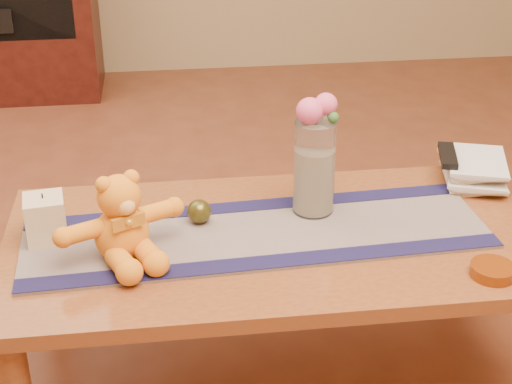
{
  "coord_description": "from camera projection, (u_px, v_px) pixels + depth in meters",
  "views": [
    {
      "loc": [
        -0.27,
        -1.7,
        1.47
      ],
      "look_at": [
        -0.05,
        0.0,
        0.58
      ],
      "focal_mm": 53.95,
      "sensor_mm": 36.0,
      "label": 1
    }
  ],
  "objects": [
    {
      "name": "pillar_candle",
      "position": [
        45.0,
        218.0,
        1.94
      ],
      "size": [
        0.11,
        0.11,
        0.12
      ],
      "primitive_type": "cube",
      "rotation": [
        0.0,
        0.0,
        0.14
      ],
      "color": "beige",
      "rests_on": "persian_runner"
    },
    {
      "name": "amber_dish",
      "position": [
        493.0,
        271.0,
        1.82
      ],
      "size": [
        0.13,
        0.13,
        0.03
      ],
      "primitive_type": "cylinder",
      "rotation": [
        0.0,
        0.0,
        0.21
      ],
      "color": "#BF5914",
      "rests_on": "coffee_table_top"
    },
    {
      "name": "leaf_sprig",
      "position": [
        333.0,
        118.0,
        1.96
      ],
      "size": [
        0.03,
        0.03,
        0.03
      ],
      "primitive_type": "sphere",
      "color": "#33662D",
      "rests_on": "glass_vase"
    },
    {
      "name": "bronze_ball",
      "position": [
        199.0,
        211.0,
        2.03
      ],
      "size": [
        0.08,
        0.08,
        0.06
      ],
      "primitive_type": "sphere",
      "rotation": [
        0.0,
        0.0,
        0.23
      ],
      "color": "#434016",
      "rests_on": "persian_runner"
    },
    {
      "name": "coffee_table_top",
      "position": [
        275.0,
        242.0,
        2.01
      ],
      "size": [
        1.4,
        0.7,
        0.04
      ],
      "primitive_type": "cube",
      "color": "brown",
      "rests_on": "floor"
    },
    {
      "name": "blue_flower_back",
      "position": [
        318.0,
        107.0,
        2.0
      ],
      "size": [
        0.04,
        0.04,
        0.04
      ],
      "primitive_type": "sphere",
      "color": "#4C65A6",
      "rests_on": "glass_vase"
    },
    {
      "name": "rose_right",
      "position": [
        326.0,
        104.0,
        1.97
      ],
      "size": [
        0.06,
        0.06,
        0.06
      ],
      "primitive_type": "sphere",
      "color": "#EB5387",
      "rests_on": "glass_vase"
    },
    {
      "name": "book_top",
      "position": [
        448.0,
        160.0,
        2.25
      ],
      "size": [
        0.22,
        0.26,
        0.02
      ],
      "primitive_type": "imported",
      "rotation": [
        0.0,
        0.0,
        -0.31
      ],
      "color": "#F8E0C0",
      "rests_on": "book_upper"
    },
    {
      "name": "blue_flower_side",
      "position": [
        303.0,
        112.0,
        1.99
      ],
      "size": [
        0.04,
        0.04,
        0.04
      ],
      "primitive_type": "sphere",
      "color": "#4C65A6",
      "rests_on": "glass_vase"
    },
    {
      "name": "teddy_bear",
      "position": [
        120.0,
        217.0,
        1.85
      ],
      "size": [
        0.39,
        0.36,
        0.21
      ],
      "primitive_type": null,
      "rotation": [
        0.0,
        0.0,
        0.42
      ],
      "color": "orange",
      "rests_on": "persian_runner"
    },
    {
      "name": "book_bottom",
      "position": [
        445.0,
        177.0,
        2.28
      ],
      "size": [
        0.21,
        0.25,
        0.02
      ],
      "primitive_type": "imported",
      "rotation": [
        0.0,
        0.0,
        -0.2
      ],
      "color": "#F8E0C0",
      "rests_on": "coffee_table_top"
    },
    {
      "name": "candle_wick",
      "position": [
        42.0,
        196.0,
        1.91
      ],
      "size": [
        0.0,
        0.0,
        0.01
      ],
      "primitive_type": "cylinder",
      "rotation": [
        0.0,
        0.0,
        0.14
      ],
      "color": "black",
      "rests_on": "pillar_candle"
    },
    {
      "name": "book_upper",
      "position": [
        444.0,
        165.0,
        2.26
      ],
      "size": [
        0.2,
        0.25,
        0.02
      ],
      "primitive_type": "imported",
      "rotation": [
        0.0,
        0.0,
        -0.15
      ],
      "color": "#F8E0C0",
      "rests_on": "book_lower"
    },
    {
      "name": "tv_remote",
      "position": [
        448.0,
        155.0,
        2.23
      ],
      "size": [
        0.08,
        0.17,
        0.02
      ],
      "primitive_type": "cube",
      "rotation": [
        0.0,
        0.0,
        -0.26
      ],
      "color": "black",
      "rests_on": "book_top"
    },
    {
      "name": "glass_vase",
      "position": [
        314.0,
        167.0,
        2.04
      ],
      "size": [
        0.11,
        0.11,
        0.26
      ],
      "primitive_type": "cylinder",
      "color": "silver",
      "rests_on": "persian_runner"
    },
    {
      "name": "table_leg_br",
      "position": [
        460.0,
        242.0,
        2.44
      ],
      "size": [
        0.07,
        0.07,
        0.41
      ],
      "primitive_type": "cylinder",
      "color": "brown",
      "rests_on": "floor"
    },
    {
      "name": "potpourri_fill",
      "position": [
        314.0,
        180.0,
        2.06
      ],
      "size": [
        0.09,
        0.09,
        0.18
      ],
      "primitive_type": "cylinder",
      "color": "beige",
      "rests_on": "glass_vase"
    },
    {
      "name": "book_lower",
      "position": [
        447.0,
        172.0,
        2.26
      ],
      "size": [
        0.23,
        0.27,
        0.02
      ],
      "primitive_type": "imported",
      "rotation": [
        0.0,
        0.0,
        -0.34
      ],
      "color": "#F8E0C0",
      "rests_on": "book_bottom"
    },
    {
      "name": "rose_left",
      "position": [
        310.0,
        111.0,
        1.95
      ],
      "size": [
        0.07,
        0.07,
        0.07
      ],
      "primitive_type": "sphere",
      "color": "#EB5387",
      "rests_on": "glass_vase"
    },
    {
      "name": "table_leg_bl",
      "position": [
        48.0,
        271.0,
        2.29
      ],
      "size": [
        0.07,
        0.07,
        0.41
      ],
      "primitive_type": "cylinder",
      "color": "brown",
      "rests_on": "floor"
    },
    {
      "name": "floor",
      "position": [
        273.0,
        370.0,
        2.2
      ],
      "size": [
        5.5,
        5.5,
        0.0
      ],
      "primitive_type": "plane",
      "color": "brown",
      "rests_on": "ground"
    },
    {
      "name": "runner_border_near",
      "position": [
        268.0,
        262.0,
        1.87
      ],
      "size": [
        1.2,
        0.12,
        0.0
      ],
      "primitive_type": "cube",
      "rotation": [
        0.0,
        0.0,
        0.05
      ],
      "color": "#16133B",
      "rests_on": "persian_runner"
    },
    {
      "name": "persian_runner",
      "position": [
        257.0,
        234.0,
        2.0
      ],
      "size": [
        1.22,
        0.41,
        0.01
      ],
      "primitive_type": "cube",
      "rotation": [
        0.0,
        0.0,
        0.05
      ],
      "color": "#181844",
      "rests_on": "coffee_table_top"
    },
    {
      "name": "runner_border_far",
      "position": [
        248.0,
        206.0,
        2.12
      ],
      "size": [
        1.2,
        0.12,
        0.0
      ],
      "primitive_type": "cube",
      "rotation": [
        0.0,
        0.0,
        0.05
      ],
      "color": "#16133B",
      "rests_on": "persian_runner"
    }
  ]
}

